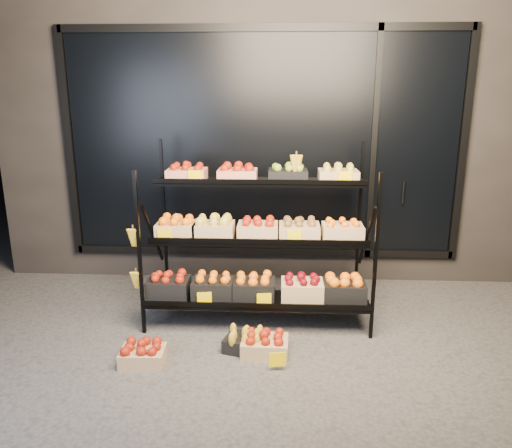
# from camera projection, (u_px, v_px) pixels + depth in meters

# --- Properties ---
(ground) EXTENTS (24.00, 24.00, 0.00)m
(ground) POSITION_uv_depth(u_px,v_px,m) (255.00, 345.00, 4.35)
(ground) COLOR #514F4C
(ground) RESTS_ON ground
(building) EXTENTS (6.00, 2.08, 3.50)m
(building) POSITION_uv_depth(u_px,v_px,m) (266.00, 121.00, 6.37)
(building) COLOR #2D2826
(building) RESTS_ON ground
(display_rack) EXTENTS (2.18, 1.02, 1.67)m
(display_rack) POSITION_uv_depth(u_px,v_px,m) (257.00, 239.00, 4.71)
(display_rack) COLOR black
(display_rack) RESTS_ON ground
(tag_floor_b) EXTENTS (0.13, 0.01, 0.12)m
(tag_floor_b) POSITION_uv_depth(u_px,v_px,m) (277.00, 364.00, 3.93)
(tag_floor_b) COLOR #FFD400
(tag_floor_b) RESTS_ON ground
(floor_crate_left) EXTENTS (0.37, 0.28, 0.19)m
(floor_crate_left) POSITION_uv_depth(u_px,v_px,m) (143.00, 353.00, 4.04)
(floor_crate_left) COLOR tan
(floor_crate_left) RESTS_ON ground
(floor_crate_midleft) EXTENTS (0.41, 0.34, 0.18)m
(floor_crate_midleft) POSITION_uv_depth(u_px,v_px,m) (246.00, 341.00, 4.24)
(floor_crate_midleft) COLOR black
(floor_crate_midleft) RESTS_ON ground
(floor_crate_midright) EXTENTS (0.40, 0.30, 0.20)m
(floor_crate_midright) POSITION_uv_depth(u_px,v_px,m) (265.00, 344.00, 4.18)
(floor_crate_midright) COLOR tan
(floor_crate_midright) RESTS_ON ground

